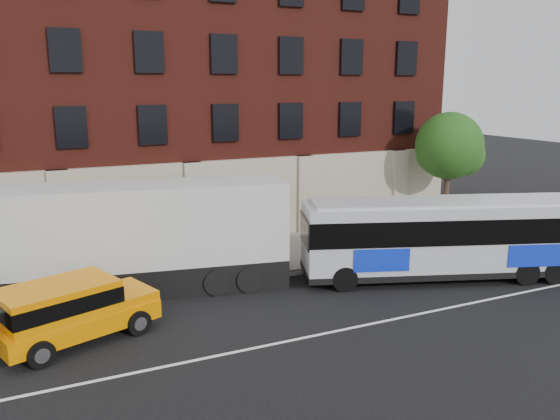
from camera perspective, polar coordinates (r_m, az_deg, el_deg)
name	(u,v)px	position (r m, az deg, el deg)	size (l,w,h in m)	color
ground	(304,346)	(17.42, 2.49, -13.71)	(120.00, 120.00, 0.00)	black
sidewalk	(213,261)	(25.15, -6.91, -5.16)	(60.00, 6.00, 0.15)	gray
kerb	(236,282)	(22.46, -4.54, -7.32)	(60.00, 0.25, 0.15)	gray
lane_line	(297,339)	(17.81, 1.74, -13.05)	(60.00, 0.12, 0.01)	white
building	(164,88)	(31.61, -11.80, 12.13)	(30.00, 12.10, 15.00)	#5A1D15
street_tree	(450,148)	(31.38, 16.94, 6.03)	(3.60, 3.60, 6.20)	#36271B
city_bus	(450,235)	(23.59, 16.99, -2.47)	(12.08, 6.29, 3.26)	silver
yellow_suv	(69,308)	(18.37, -20.75, -9.36)	(5.17, 3.43, 1.93)	#FF8A00
shipping_container	(121,240)	(21.73, -15.93, -3.01)	(12.67, 4.64, 4.14)	black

